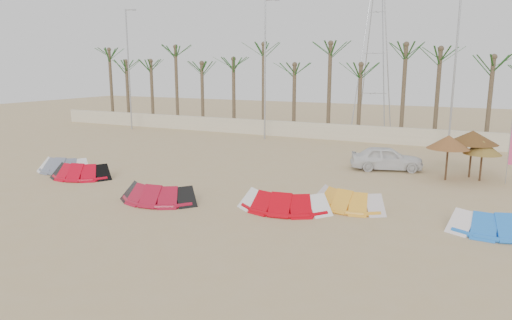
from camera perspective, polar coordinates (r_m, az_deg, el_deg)
The scene contains 17 objects.
ground at distance 17.75m, azimuth -8.56°, elevation -7.60°, with size 120.00×120.00×0.00m, color tan.
boundary_wall at distance 37.39m, azimuth 10.79°, elevation 3.41°, with size 60.00×0.30×1.30m, color beige.
palm_line at distance 38.34m, azimuth 12.71°, elevation 12.22°, with size 52.00×4.00×7.70m.
lamp_a at distance 44.88m, azimuth -15.60°, elevation 11.07°, with size 1.25×0.14×11.00m.
lamp_b at distance 37.19m, azimuth 1.18°, elevation 11.48°, with size 1.25×0.14×11.00m.
lamp_c at distance 33.81m, azimuth 23.67°, elevation 10.54°, with size 1.25×0.14×11.00m.
pylon at distance 43.04m, azimuth 14.16°, elevation 3.43°, with size 3.00×3.00×14.00m, color #A5A8AD, non-canonical shape.
kite_grey at distance 27.86m, azimuth -22.56°, elevation -0.48°, with size 3.32×2.17×0.90m.
kite_red_left at distance 25.92m, azimuth -20.66°, elevation -1.17°, with size 3.55×2.29×0.90m.
kite_red_mid at distance 20.47m, azimuth -11.71°, elevation -3.90°, with size 3.64×1.89×0.90m.
kite_red_right at distance 18.96m, azimuth 3.87°, elevation -4.92°, with size 3.84×1.97×0.90m.
kite_orange at distance 19.56m, azimuth 11.48°, elevation -4.61°, with size 3.40×2.04×0.90m.
kite_blue at distance 18.58m, azimuth 28.43°, elevation -6.67°, with size 3.82×2.40×0.90m.
parasol_left at distance 25.42m, azimuth 22.92°, elevation 2.08°, with size 2.16×2.16×2.37m.
parasol_mid at distance 26.58m, azimuth 25.45°, elevation 2.58°, with size 2.59×2.59×2.52m.
parasol_right at distance 26.03m, azimuth 26.48°, elevation 1.40°, with size 1.87×1.87×2.11m.
car at distance 27.10m, azimuth 16.00°, elevation 0.22°, with size 1.61×4.01×1.37m, color white.
Camera 1 is at (9.60, -13.77, 5.76)m, focal length 32.00 mm.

